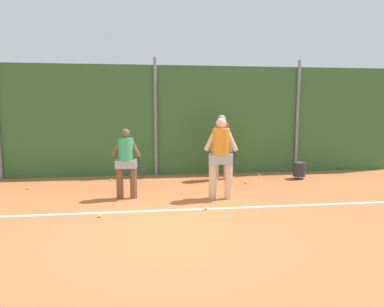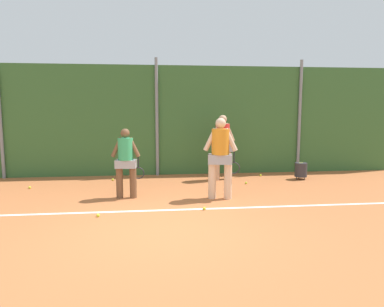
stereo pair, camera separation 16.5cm
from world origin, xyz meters
name	(u,v)px [view 2 (the right image)]	position (x,y,z in m)	size (l,w,h in m)	color
ground_plane	(160,205)	(0.00, 1.52, 0.00)	(24.83, 24.83, 0.00)	#B76638
hedge_fence_backdrop	(157,121)	(0.00, 5.18, 1.72)	(16.14, 0.25, 3.44)	#386633
fence_post_left	(0,118)	(-4.66, 5.01, 1.83)	(0.10, 0.10, 3.66)	gray
fence_post_center	(157,117)	(0.00, 5.01, 1.83)	(0.10, 0.10, 3.66)	gray
fence_post_right	(300,117)	(4.66, 5.01, 1.83)	(0.10, 0.10, 3.66)	gray
court_baseline_paint	(160,210)	(0.00, 1.10, 0.00)	(11.79, 0.10, 0.01)	white
player_foreground_near	(220,154)	(1.43, 1.92, 1.06)	(0.86, 0.44, 1.90)	beige
player_midcourt	(126,159)	(-0.77, 2.23, 0.92)	(0.78, 0.35, 1.65)	brown
player_backcourt_far	(222,144)	(1.91, 4.08, 1.08)	(0.79, 0.47, 1.92)	tan
ball_hopper	(301,170)	(4.26, 3.86, 0.29)	(0.36, 0.36, 0.51)	#2D2D33
tennis_ball_0	(261,175)	(3.22, 4.46, 0.03)	(0.07, 0.07, 0.07)	#CCDB33
tennis_ball_2	(246,183)	(2.46, 3.40, 0.03)	(0.07, 0.07, 0.07)	#CCDB33
tennis_ball_3	(113,180)	(-1.33, 4.27, 0.03)	(0.07, 0.07, 0.07)	#CCDB33
tennis_ball_4	(98,215)	(-1.22, 0.79, 0.03)	(0.07, 0.07, 0.07)	#CCDB33
tennis_ball_5	(204,208)	(0.92, 1.03, 0.03)	(0.07, 0.07, 0.07)	#CCDB33
tennis_ball_6	(30,188)	(-3.40, 3.47, 0.03)	(0.07, 0.07, 0.07)	#CCDB33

